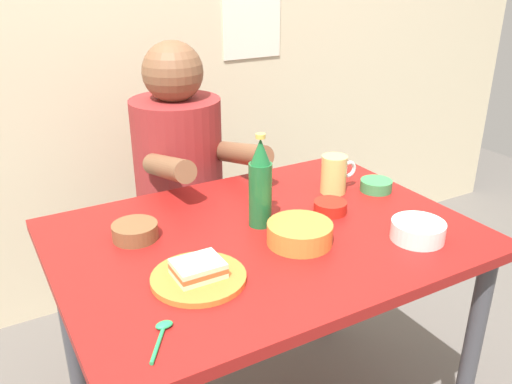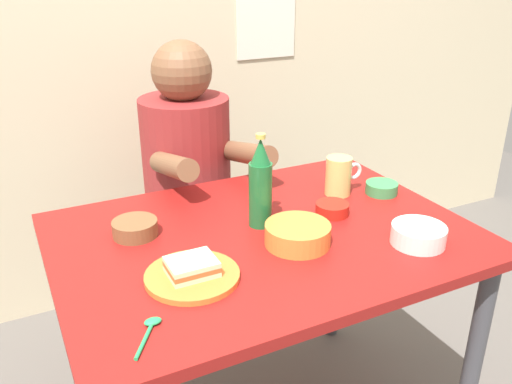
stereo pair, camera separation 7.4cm
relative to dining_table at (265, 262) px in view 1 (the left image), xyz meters
name	(u,v)px [view 1 (the left image)]	position (x,y,z in m)	size (l,w,h in m)	color
dining_table	(265,262)	(0.00, 0.00, 0.00)	(1.10, 0.80, 0.74)	maroon
stool	(184,255)	(0.01, 0.63, -0.30)	(0.34, 0.34, 0.45)	#4C4C51
person_seated	(179,156)	(0.01, 0.62, 0.12)	(0.33, 0.56, 0.72)	maroon
plate_orange	(199,278)	(-0.25, -0.13, 0.10)	(0.22, 0.22, 0.01)	orange
sandwich	(198,268)	(-0.25, -0.13, 0.13)	(0.11, 0.09, 0.04)	beige
beer_mug	(334,174)	(0.33, 0.13, 0.15)	(0.13, 0.08, 0.12)	#D1BC66
beer_bottle	(260,185)	(0.01, 0.05, 0.21)	(0.06, 0.06, 0.26)	#19602D
condiment_bowl_brown	(135,231)	(-0.31, 0.14, 0.12)	(0.12, 0.12, 0.04)	brown
rice_bowl_white	(418,230)	(0.33, -0.23, 0.12)	(0.14, 0.14, 0.05)	silver
dip_bowl_green	(376,185)	(0.45, 0.07, 0.11)	(0.10, 0.10, 0.03)	#388C4C
sambal_bowl_red	(330,206)	(0.23, 0.01, 0.11)	(0.10, 0.10, 0.03)	#B21E14
soup_bowl_orange	(300,232)	(0.05, -0.09, 0.12)	(0.17, 0.17, 0.05)	orange
spoon	(162,332)	(-0.39, -0.27, 0.10)	(0.08, 0.11, 0.01)	#26A559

